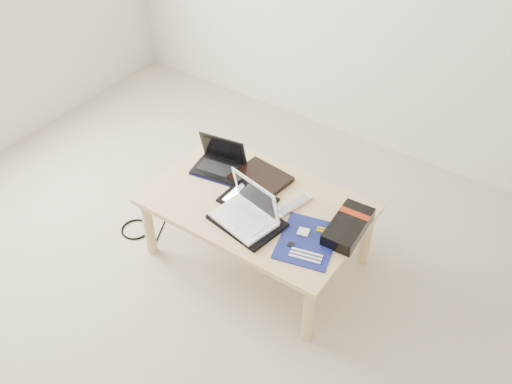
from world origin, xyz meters
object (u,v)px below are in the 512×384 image
Objects in this scene: coffee_table at (257,209)px; gpu_box at (348,227)px; netbook at (220,163)px; white_laptop at (247,211)px.

coffee_table is 0.49m from gpu_box.
netbook is 0.88× the size of white_laptop.
gpu_box is (0.80, -0.04, -0.01)m from netbook.
netbook is 0.80m from gpu_box.
white_laptop reaches higher than coffee_table.
netbook is 0.93× the size of gpu_box.
gpu_box is at bearing 9.05° from coffee_table.
gpu_box reaches higher than coffee_table.
coffee_table is 0.35m from netbook.
white_laptop is 0.49m from gpu_box.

